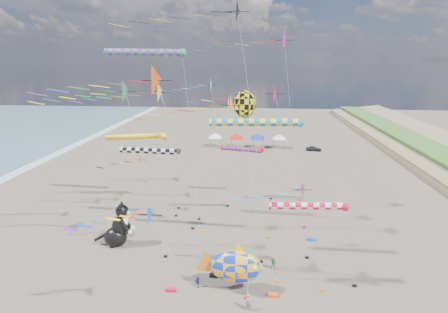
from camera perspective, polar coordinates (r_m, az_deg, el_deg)
delta_kite_0 at (r=34.79m, az=-18.71°, el=9.65°), size 12.84×2.30×18.35m
delta_kite_1 at (r=24.62m, az=-11.18°, el=-9.07°), size 8.55×1.66×11.05m
delta_kite_2 at (r=39.97m, az=7.54°, el=9.70°), size 13.48×2.62×17.58m
delta_kite_3 at (r=45.79m, az=9.46°, el=18.01°), size 13.39×2.95×23.84m
delta_kite_4 at (r=30.50m, az=-12.50°, el=11.80°), size 15.30×2.76×19.81m
delta_kite_5 at (r=28.96m, az=-1.83°, el=8.00°), size 12.53×2.05×17.55m
delta_kite_6 at (r=45.86m, az=-13.17°, el=-1.32°), size 9.14×1.89×8.28m
delta_kite_7 at (r=37.24m, az=0.07°, el=22.14°), size 16.02×2.64×25.88m
delta_kite_8 at (r=39.10m, az=-9.94°, el=10.09°), size 13.35×2.51×17.97m
delta_kite_9 at (r=46.15m, az=-4.04°, el=11.23°), size 10.11×2.12×17.93m
delta_kite_10 at (r=29.61m, az=10.00°, el=-6.07°), size 8.27×1.63×10.40m
windsock_0 at (r=50.27m, az=3.30°, el=1.16°), size 7.61×0.73×7.94m
windsock_1 at (r=33.34m, az=5.70°, el=5.44°), size 10.23×0.76×14.61m
windsock_2 at (r=42.78m, az=-12.42°, el=16.15°), size 10.90×0.95×21.23m
windsock_3 at (r=47.75m, az=-13.82°, el=3.12°), size 9.64×0.73×10.50m
windsock_4 at (r=41.30m, az=-11.65°, el=0.86°), size 8.52×0.74×10.16m
windsock_5 at (r=31.32m, az=14.00°, el=-7.92°), size 8.22×0.68×8.14m
angelfish_kite at (r=33.94m, az=3.01°, el=8.30°), size 3.74×3.02×17.16m
cat_inflatable at (r=40.80m, az=-17.08°, el=-10.47°), size 3.96×2.27×5.11m
fish_inflatable at (r=32.09m, az=1.83°, el=-17.48°), size 6.11×2.10×4.83m
person_adult at (r=31.07m, az=4.06°, el=-22.67°), size 0.66×0.56×1.52m
child_green at (r=36.21m, az=8.07°, el=-16.97°), size 0.64×0.53×1.20m
child_blue at (r=33.67m, az=-4.31°, el=-19.71°), size 0.70×0.55×1.11m
kite_bag_0 at (r=42.21m, az=14.03°, el=-12.99°), size 0.90×0.44×0.30m
kite_bag_1 at (r=33.68m, az=-8.66°, el=-20.70°), size 0.90×0.44×0.30m
kite_bag_2 at (r=35.11m, az=-1.59°, el=-18.83°), size 0.90×0.44×0.30m
kite_bag_3 at (r=33.02m, az=7.99°, el=-21.51°), size 0.90×0.44×0.30m
tent_row at (r=82.08m, az=3.79°, el=3.63°), size 19.20×4.20×3.80m
parked_car at (r=81.82m, az=14.43°, el=1.28°), size 3.46×1.65×1.14m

